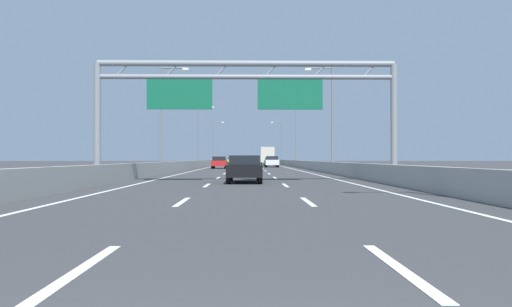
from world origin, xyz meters
The scene contains 56 objects.
ground_plane centered at (0.00, 100.00, 0.00)m, with size 260.00×260.00×0.00m, color #38383A.
lane_dash_left_0 centered at (-1.80, 3.50, 0.01)m, with size 0.16×3.00×0.01m, color white.
lane_dash_left_1 centered at (-1.80, 12.50, 0.01)m, with size 0.16×3.00×0.01m, color white.
lane_dash_left_2 centered at (-1.80, 21.50, 0.01)m, with size 0.16×3.00×0.01m, color white.
lane_dash_left_3 centered at (-1.80, 30.50, 0.01)m, with size 0.16×3.00×0.01m, color white.
lane_dash_left_4 centered at (-1.80, 39.50, 0.01)m, with size 0.16×3.00×0.01m, color white.
lane_dash_left_5 centered at (-1.80, 48.50, 0.01)m, with size 0.16×3.00×0.01m, color white.
lane_dash_left_6 centered at (-1.80, 57.50, 0.01)m, with size 0.16×3.00×0.01m, color white.
lane_dash_left_7 centered at (-1.80, 66.50, 0.01)m, with size 0.16×3.00×0.01m, color white.
lane_dash_left_8 centered at (-1.80, 75.50, 0.01)m, with size 0.16×3.00×0.01m, color white.
lane_dash_left_9 centered at (-1.80, 84.50, 0.01)m, with size 0.16×3.00×0.01m, color white.
lane_dash_left_10 centered at (-1.80, 93.50, 0.01)m, with size 0.16×3.00×0.01m, color white.
lane_dash_left_11 centered at (-1.80, 102.50, 0.01)m, with size 0.16×3.00×0.01m, color white.
lane_dash_left_12 centered at (-1.80, 111.50, 0.01)m, with size 0.16×3.00×0.01m, color white.
lane_dash_left_13 centered at (-1.80, 120.50, 0.01)m, with size 0.16×3.00×0.01m, color white.
lane_dash_left_14 centered at (-1.80, 129.50, 0.01)m, with size 0.16×3.00×0.01m, color white.
lane_dash_left_15 centered at (-1.80, 138.50, 0.01)m, with size 0.16×3.00×0.01m, color white.
lane_dash_left_16 centered at (-1.80, 147.50, 0.01)m, with size 0.16×3.00×0.01m, color white.
lane_dash_left_17 centered at (-1.80, 156.50, 0.01)m, with size 0.16×3.00×0.01m, color white.
lane_dash_right_0 centered at (1.80, 3.50, 0.01)m, with size 0.16×3.00×0.01m, color white.
lane_dash_right_1 centered at (1.80, 12.50, 0.01)m, with size 0.16×3.00×0.01m, color white.
lane_dash_right_2 centered at (1.80, 21.50, 0.01)m, with size 0.16×3.00×0.01m, color white.
lane_dash_right_3 centered at (1.80, 30.50, 0.01)m, with size 0.16×3.00×0.01m, color white.
lane_dash_right_4 centered at (1.80, 39.50, 0.01)m, with size 0.16×3.00×0.01m, color white.
lane_dash_right_5 centered at (1.80, 48.50, 0.01)m, with size 0.16×3.00×0.01m, color white.
lane_dash_right_6 centered at (1.80, 57.50, 0.01)m, with size 0.16×3.00×0.01m, color white.
lane_dash_right_7 centered at (1.80, 66.50, 0.01)m, with size 0.16×3.00×0.01m, color white.
lane_dash_right_8 centered at (1.80, 75.50, 0.01)m, with size 0.16×3.00×0.01m, color white.
lane_dash_right_9 centered at (1.80, 84.50, 0.01)m, with size 0.16×3.00×0.01m, color white.
lane_dash_right_10 centered at (1.80, 93.50, 0.01)m, with size 0.16×3.00×0.01m, color white.
lane_dash_right_11 centered at (1.80, 102.50, 0.01)m, with size 0.16×3.00×0.01m, color white.
lane_dash_right_12 centered at (1.80, 111.50, 0.01)m, with size 0.16×3.00×0.01m, color white.
lane_dash_right_13 centered at (1.80, 120.50, 0.01)m, with size 0.16×3.00×0.01m, color white.
lane_dash_right_14 centered at (1.80, 129.50, 0.01)m, with size 0.16×3.00×0.01m, color white.
lane_dash_right_15 centered at (1.80, 138.50, 0.01)m, with size 0.16×3.00×0.01m, color white.
lane_dash_right_16 centered at (1.80, 147.50, 0.01)m, with size 0.16×3.00×0.01m, color white.
lane_dash_right_17 centered at (1.80, 156.50, 0.01)m, with size 0.16×3.00×0.01m, color white.
edge_line_left centered at (-5.25, 88.00, 0.01)m, with size 0.16×176.00×0.01m, color white.
edge_line_right centered at (5.25, 88.00, 0.01)m, with size 0.16×176.00×0.01m, color white.
barrier_left centered at (-6.90, 110.00, 0.47)m, with size 0.45×220.00×0.95m.
barrier_right centered at (6.90, 110.00, 0.47)m, with size 0.45×220.00×0.95m.
sign_gantry centered at (-0.14, 24.69, 4.80)m, with size 15.85×0.36×6.36m.
streetlamp_left_mid centered at (-7.47, 44.22, 5.40)m, with size 2.58×0.28×9.50m.
streetlamp_right_mid centered at (7.47, 44.22, 5.40)m, with size 2.58×0.28×9.50m.
streetlamp_left_far centered at (-7.47, 79.04, 5.40)m, with size 2.58×0.28×9.50m.
streetlamp_right_far centered at (7.47, 79.04, 5.40)m, with size 2.58×0.28×9.50m.
streetlamp_left_distant centered at (-7.47, 113.85, 5.40)m, with size 2.58×0.28×9.50m.
streetlamp_right_distant centered at (7.47, 113.85, 5.40)m, with size 2.58×0.28×9.50m.
yellow_car centered at (-3.69, 117.66, 0.74)m, with size 1.72×4.31×1.41m.
blue_car centered at (0.20, 101.14, 0.78)m, with size 1.70×4.63×1.54m.
green_car centered at (0.14, 73.25, 0.75)m, with size 1.79×4.15×1.44m.
silver_car centered at (3.60, 79.03, 0.71)m, with size 1.86×4.11×1.37m.
white_car centered at (3.39, 69.21, 0.78)m, with size 1.82×4.62×1.53m.
red_car centered at (-3.36, 60.63, 0.74)m, with size 1.77×4.54×1.45m.
black_car centered at (-0.09, 24.52, 0.73)m, with size 1.75×4.61×1.39m.
box_truck centered at (3.57, 92.83, 1.74)m, with size 2.46×7.63×3.24m.
Camera 1 is at (0.08, -2.39, 1.26)m, focal length 36.48 mm.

